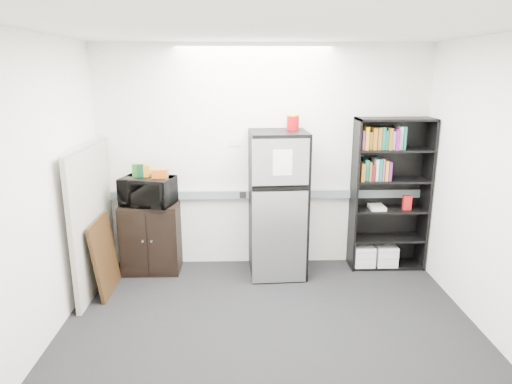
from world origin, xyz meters
TOP-DOWN VIEW (x-y plane):
  - floor at (0.00, 0.00)m, footprint 4.00×4.00m
  - wall_back at (0.00, 1.75)m, footprint 4.00×0.02m
  - wall_right at (2.00, 0.00)m, footprint 0.02×3.50m
  - wall_left at (-2.00, 0.00)m, footprint 0.02×3.50m
  - ceiling at (0.00, 0.00)m, footprint 4.00×3.50m
  - electrical_raceway at (0.00, 1.72)m, footprint 3.92×0.05m
  - wall_note at (-0.35, 1.74)m, footprint 0.14×0.00m
  - bookshelf at (1.51, 1.57)m, footprint 0.90×0.34m
  - cubicle_partition at (-1.90, 1.08)m, footprint 0.06×1.30m
  - cabinet at (-1.36, 1.50)m, footprint 0.68×0.45m
  - microwave at (-1.36, 1.48)m, footprint 0.68×0.54m
  - snack_box_a at (-1.50, 1.52)m, footprint 0.08×0.06m
  - snack_box_b at (-1.44, 1.52)m, footprint 0.08×0.06m
  - snack_box_c at (-1.37, 1.52)m, footprint 0.08×0.06m
  - snack_bag at (-1.21, 1.47)m, footprint 0.18×0.10m
  - refrigerator at (0.16, 1.42)m, footprint 0.68×0.71m
  - coffee_can at (0.33, 1.55)m, footprint 0.15×0.15m
  - framed_poster at (-1.77, 0.98)m, footprint 0.14×0.65m

SIDE VIEW (x-z plane):
  - floor at x=0.00m, z-range 0.00..0.00m
  - framed_poster at x=-1.77m, z-range 0.00..0.84m
  - cabinet at x=-1.36m, z-range 0.00..0.85m
  - cubicle_partition at x=-1.90m, z-range 0.00..1.62m
  - refrigerator at x=0.16m, z-range 0.00..1.72m
  - electrical_raceway at x=0.00m, z-range 0.85..0.95m
  - bookshelf at x=1.51m, z-range 0.05..1.90m
  - microwave at x=-1.36m, z-range 0.85..1.18m
  - snack_bag at x=-1.21m, z-range 1.18..1.28m
  - snack_box_c at x=-1.37m, z-range 1.18..1.32m
  - snack_box_a at x=-1.50m, z-range 1.18..1.33m
  - snack_box_b at x=-1.44m, z-range 1.18..1.33m
  - wall_back at x=0.00m, z-range 0.00..2.70m
  - wall_right at x=2.00m, z-range 0.00..2.70m
  - wall_left at x=-2.00m, z-range 0.00..2.70m
  - wall_note at x=-0.35m, z-range 1.50..1.60m
  - coffee_can at x=0.33m, z-range 1.72..1.92m
  - ceiling at x=0.00m, z-range 2.69..2.71m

